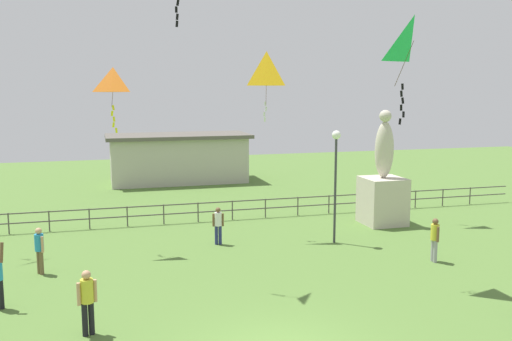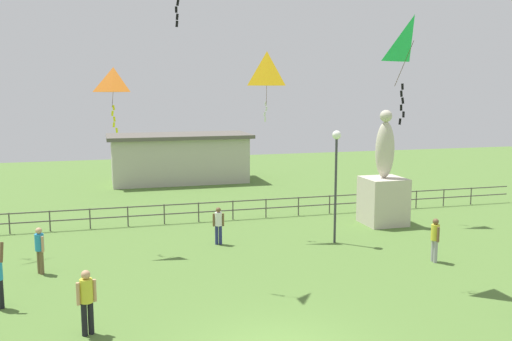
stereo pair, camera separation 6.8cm
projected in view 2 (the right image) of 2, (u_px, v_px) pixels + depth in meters
The scene contains 11 objects.
statue_monument at pixel (384, 190), 26.17m from camera, with size 1.86×1.86×5.37m.
lamppost at pixel (336, 162), 22.66m from camera, with size 0.36×0.36×4.67m.
person_0 at pixel (87, 298), 14.32m from camera, with size 0.50×0.32×1.74m.
person_1 at pixel (435, 237), 20.42m from camera, with size 0.30×0.50×1.64m.
person_2 at pixel (40, 247), 19.12m from camera, with size 0.32×0.42×1.63m.
person_5 at pixel (218, 223), 22.77m from camera, with size 0.46×0.29×1.55m.
kite_0 at pixel (413, 44), 17.14m from camera, with size 1.04×1.22×3.30m.
kite_5 at pixel (114, 84), 21.60m from camera, with size 1.10×1.01×2.45m.
kite_6 at pixel (267, 71), 23.62m from camera, with size 1.27×1.02×2.91m.
waterfront_railing at pixel (181, 210), 26.46m from camera, with size 36.00×0.06×0.95m.
pavilion_building at pixel (179, 158), 38.16m from camera, with size 9.60×4.42×3.28m.
Camera 2 is at (-3.89, -11.90, 6.32)m, focal length 39.11 mm.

